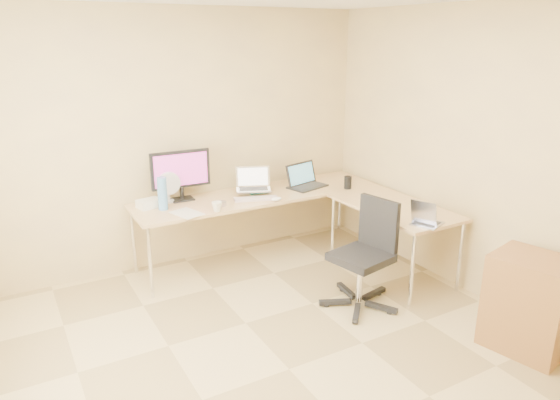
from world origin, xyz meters
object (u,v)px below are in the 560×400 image
office_chair (361,254)px  cabinet (529,305)px  mug (217,207)px  desk_return (392,240)px  desk_main (260,226)px  laptop_black (308,176)px  laptop_center (253,179)px  keyboard (256,199)px  desk_fan (168,188)px  water_bottle (162,194)px  laptop_return (428,214)px  monitor (181,176)px

office_chair → cabinet: bearing=-69.7°
mug → office_chair: bearing=-49.6°
desk_return → office_chair: (-0.68, -0.35, 0.14)m
desk_main → office_chair: office_chair is taller
laptop_black → office_chair: size_ratio=0.43×
office_chair → mug: bearing=119.0°
desk_return → laptop_center: laptop_center is taller
keyboard → desk_fan: desk_fan is taller
laptop_center → water_bottle: water_bottle is taller
desk_return → laptop_return: laptop_return is taller
office_chair → cabinet: (0.71, -1.15, -0.14)m
desk_return → cabinet: bearing=-88.9°
laptop_black → office_chair: laptop_black is taller
monitor → office_chair: monitor is taller
laptop_center → keyboard: (-0.07, -0.19, -0.15)m
laptop_return → keyboard: bearing=14.8°
desk_main → cabinet: 2.70m
desk_main → mug: 0.79m
laptop_return → office_chair: bearing=51.4°
keyboard → office_chair: size_ratio=0.46×
laptop_center → office_chair: laptop_center is taller
laptop_center → desk_fan: (-0.86, 0.17, -0.02)m
cabinet → laptop_center: bearing=99.7°
water_bottle → office_chair: water_bottle is taller
laptop_return → desk_fan: bearing=24.8°
desk_fan → office_chair: size_ratio=0.30×
desk_main → keyboard: 0.43m
laptop_center → cabinet: laptop_center is taller
laptop_center → desk_main: bearing=-3.5°
monitor → laptop_black: size_ratio=1.44×
desk_main → laptop_return: laptop_return is taller
mug → laptop_return: 1.93m
laptop_black → laptop_center: bearing=159.4°
laptop_black → keyboard: (-0.70, -0.12, -0.12)m
desk_return → laptop_black: laptop_black is taller
desk_main → laptop_return: size_ratio=9.10×
laptop_center → mug: size_ratio=3.60×
keyboard → office_chair: 1.28m
desk_return → cabinet: cabinet is taller
monitor → laptop_center: (0.72, -0.17, -0.10)m
laptop_black → cabinet: size_ratio=0.53×
mug → water_bottle: bearing=144.2°
laptop_black → cabinet: 2.55m
desk_return → laptop_return: size_ratio=4.47×
desk_fan → cabinet: size_ratio=0.37×
laptop_center → mug: bearing=-126.4°
mug → water_bottle: size_ratio=0.31×
desk_return → keyboard: keyboard is taller
water_bottle → monitor: bearing=36.9°
desk_main → desk_fan: 1.06m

